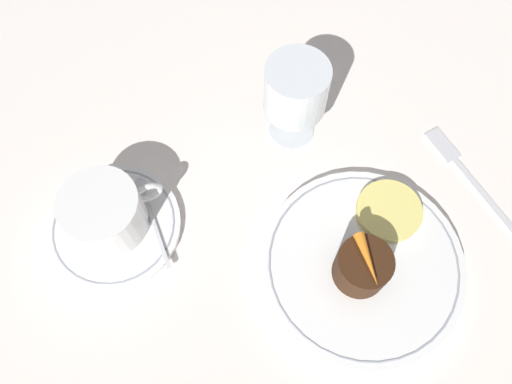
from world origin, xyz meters
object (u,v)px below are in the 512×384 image
(wine_glass, at_px, (296,92))
(dessert_cake, at_px, (362,267))
(dinner_plate, at_px, (363,264))
(fork, at_px, (468,175))
(coffee_cup, at_px, (104,212))

(wine_glass, distance_m, dessert_cake, 0.22)
(dinner_plate, relative_size, dessert_cake, 3.86)
(dinner_plate, distance_m, dessert_cake, 0.03)
(dessert_cake, bearing_deg, dinner_plate, 31.39)
(fork, bearing_deg, wine_glass, 137.11)
(dessert_cake, bearing_deg, wine_glass, 83.51)
(dinner_plate, distance_m, fork, 0.19)
(coffee_cup, distance_m, fork, 0.45)
(dinner_plate, height_order, dessert_cake, dessert_cake)
(wine_glass, xyz_separation_m, fork, (0.17, -0.16, -0.08))
(wine_glass, bearing_deg, dessert_cake, -96.49)
(dinner_plate, distance_m, coffee_cup, 0.30)
(dinner_plate, height_order, fork, dinner_plate)
(dinner_plate, height_order, coffee_cup, coffee_cup)
(fork, bearing_deg, dinner_plate, -166.91)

